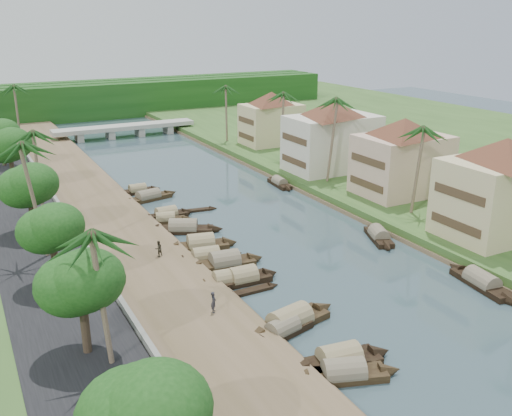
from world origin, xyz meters
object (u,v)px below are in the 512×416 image
sampan_1 (339,361)px  person_near (214,302)px  bridge (125,128)px  sampan_0 (344,374)px  building_near (501,186)px

sampan_1 → person_near: (-5.14, 9.70, 1.25)m
sampan_1 → person_near: size_ratio=4.83×
bridge → sampan_0: size_ratio=3.40×
building_near → person_near: (-32.81, -0.89, -4.71)m
bridge → person_near: (-13.81, -74.89, -0.05)m
sampan_1 → person_near: person_near is taller
bridge → sampan_1: bearing=-95.9°
building_near → sampan_0: size_ratio=1.81×
bridge → building_near: (18.99, -74.00, 4.66)m
building_near → person_near: 33.16m
building_near → sampan_0: bearing=-157.1°
building_near → sampan_1: (-27.66, -10.59, -5.96)m
sampan_0 → person_near: (-4.51, 11.05, 1.26)m
bridge → sampan_0: 86.45m
building_near → person_near: building_near is taller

